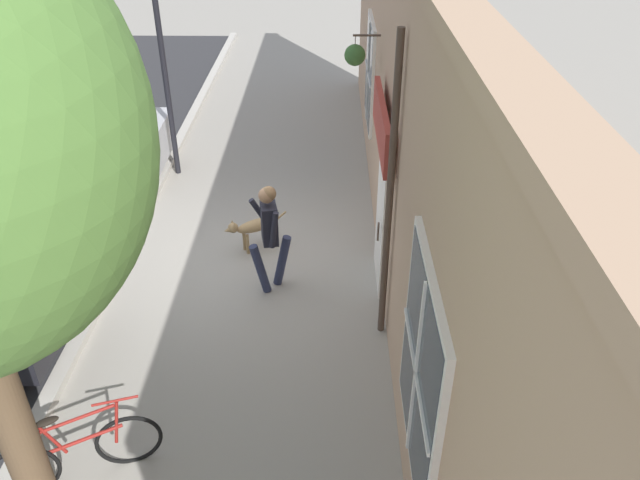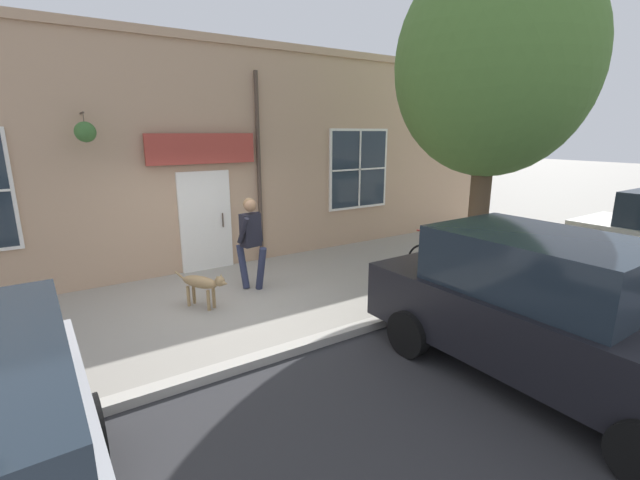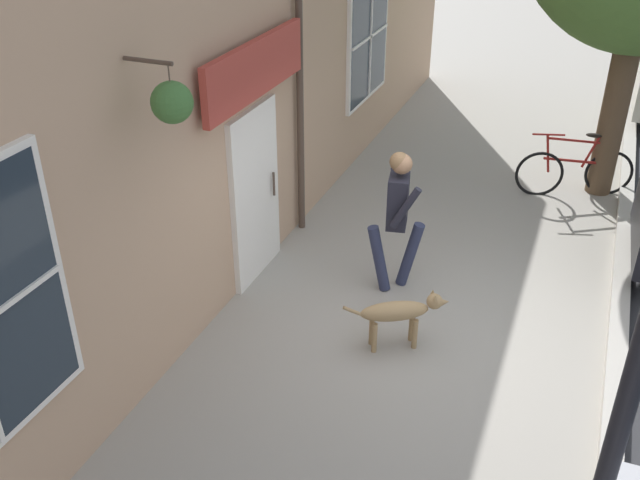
{
  "view_description": "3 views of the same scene",
  "coord_description": "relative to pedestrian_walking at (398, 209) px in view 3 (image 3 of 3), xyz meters",
  "views": [
    {
      "loc": [
        -1.37,
        8.29,
        5.74
      ],
      "look_at": [
        -1.26,
        1.13,
        1.17
      ],
      "focal_mm": 35.0,
      "sensor_mm": 36.0,
      "label": 1
    },
    {
      "loc": [
        6.53,
        -2.47,
        2.87
      ],
      "look_at": [
        0.13,
        1.73,
        0.93
      ],
      "focal_mm": 24.0,
      "sensor_mm": 36.0,
      "label": 2
    },
    {
      "loc": [
        1.3,
        -6.29,
        4.72
      ],
      "look_at": [
        -0.86,
        -0.88,
        1.38
      ],
      "focal_mm": 40.0,
      "sensor_mm": 36.0,
      "label": 3
    }
  ],
  "objects": [
    {
      "name": "ground_plane",
      "position": [
        0.53,
        -0.64,
        -1.04
      ],
      "size": [
        90.0,
        90.0,
        0.0
      ],
      "primitive_type": "plane",
      "color": "gray"
    },
    {
      "name": "dog_on_leash",
      "position": [
        0.37,
        -1.06,
        -0.62
      ],
      "size": [
        1.0,
        0.63,
        0.63
      ],
      "color": "#997A51",
      "rests_on": "ground_plane"
    },
    {
      "name": "pedestrian_walking",
      "position": [
        0.0,
        0.0,
        0.0
      ],
      "size": [
        0.63,
        0.55,
        1.73
      ],
      "color": "#282D47",
      "rests_on": "ground_plane"
    },
    {
      "name": "leaning_bicycle",
      "position": [
        1.75,
        3.4,
        -0.66
      ],
      "size": [
        1.64,
        0.67,
        1.0
      ],
      "color": "black",
      "rests_on": "ground_plane"
    },
    {
      "name": "storefront_facade",
      "position": [
        -1.82,
        -0.63,
        1.33
      ],
      "size": [
        0.95,
        18.0,
        4.74
      ],
      "color": "tan",
      "rests_on": "ground_plane"
    }
  ]
}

